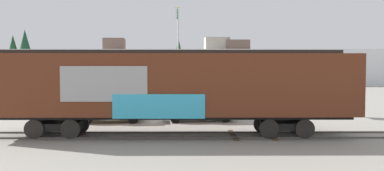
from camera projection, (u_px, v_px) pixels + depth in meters
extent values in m
plane|color=gray|center=(145.00, 136.00, 16.51)|extent=(260.00, 260.00, 0.00)
cube|color=#4C4742|center=(171.00, 138.00, 15.79)|extent=(60.00, 0.50, 0.08)
cube|color=#4C4742|center=(173.00, 132.00, 17.22)|extent=(60.00, 0.50, 0.08)
cube|color=#423323|center=(271.00, 135.00, 16.52)|extent=(0.26, 2.50, 0.07)
cube|color=#423323|center=(234.00, 135.00, 16.51)|extent=(0.26, 2.50, 0.07)
cube|color=#5B2B19|center=(172.00, 84.00, 16.40)|extent=(17.69, 3.09, 2.89)
cube|color=#2D2823|center=(172.00, 52.00, 16.34)|extent=(16.79, 0.51, 0.24)
cube|color=#999999|center=(105.00, 84.00, 14.89)|extent=(3.89, 0.06, 1.59)
cube|color=#33A5CC|center=(160.00, 106.00, 14.94)|extent=(4.15, 0.06, 1.10)
cube|color=black|center=(172.00, 116.00, 16.47)|extent=(17.33, 1.75, 0.20)
cube|color=black|center=(60.00, 126.00, 16.47)|extent=(2.11, 1.35, 0.36)
cylinder|color=black|center=(36.00, 129.00, 15.75)|extent=(0.92, 0.13, 0.92)
cylinder|color=black|center=(49.00, 124.00, 17.19)|extent=(0.92, 0.13, 0.92)
cylinder|color=black|center=(72.00, 129.00, 15.75)|extent=(0.92, 0.13, 0.92)
cylinder|color=black|center=(82.00, 124.00, 17.19)|extent=(0.92, 0.13, 0.92)
cube|color=black|center=(284.00, 125.00, 16.50)|extent=(2.11, 1.35, 0.36)
cylinder|color=black|center=(270.00, 129.00, 15.78)|extent=(0.92, 0.13, 0.92)
cylinder|color=black|center=(264.00, 124.00, 17.22)|extent=(0.92, 0.13, 0.92)
cylinder|color=black|center=(306.00, 129.00, 15.79)|extent=(0.92, 0.13, 0.92)
cylinder|color=black|center=(297.00, 124.00, 17.23)|extent=(0.92, 0.13, 0.92)
cylinder|color=silver|center=(179.00, 59.00, 27.67)|extent=(0.12, 0.12, 8.39)
sphere|color=#D8CC66|center=(179.00, 7.00, 27.49)|extent=(0.18, 0.18, 0.18)
cube|color=#14662D|center=(178.00, 13.00, 26.83)|extent=(0.10, 1.26, 0.82)
cube|color=white|center=(178.00, 12.00, 26.51)|extent=(0.08, 0.63, 0.82)
cube|color=silver|center=(184.00, 68.00, 90.70)|extent=(121.73, 31.87, 8.32)
cube|color=brown|center=(238.00, 46.00, 80.89)|extent=(5.69, 4.57, 2.52)
cube|color=#9E9384|center=(218.00, 44.00, 80.89)|extent=(6.14, 4.26, 3.17)
cube|color=brown|center=(116.00, 45.00, 80.98)|extent=(5.07, 3.54, 2.99)
cone|color=#193D23|center=(14.00, 43.00, 81.51)|extent=(1.94, 1.94, 3.88)
cone|color=#193D23|center=(26.00, 40.00, 78.69)|extent=(2.43, 2.43, 4.86)
cone|color=#193D23|center=(180.00, 45.00, 84.62)|extent=(1.62, 1.62, 3.24)
cone|color=#193D23|center=(26.00, 41.00, 82.59)|extent=(2.42, 2.42, 4.85)
cube|color=#9E8966|center=(114.00, 112.00, 21.19)|extent=(4.22, 2.22, 0.62)
cube|color=#2D333D|center=(110.00, 102.00, 21.15)|extent=(1.88, 1.80, 0.60)
cylinder|color=black|center=(137.00, 115.00, 22.20)|extent=(0.66, 0.28, 0.64)
cylinder|color=black|center=(135.00, 118.00, 20.48)|extent=(0.66, 0.28, 0.64)
cylinder|color=black|center=(94.00, 115.00, 21.93)|extent=(0.66, 0.28, 0.64)
cylinder|color=black|center=(89.00, 119.00, 20.21)|extent=(0.66, 0.28, 0.64)
cube|color=#B7BABF|center=(200.00, 110.00, 21.58)|extent=(4.74, 2.18, 0.72)
cube|color=#2D333D|center=(199.00, 100.00, 21.55)|extent=(2.52, 1.83, 0.61)
cylinder|color=black|center=(222.00, 114.00, 22.58)|extent=(0.65, 0.27, 0.64)
cylinder|color=black|center=(227.00, 117.00, 20.83)|extent=(0.65, 0.27, 0.64)
cylinder|color=black|center=(176.00, 114.00, 22.36)|extent=(0.65, 0.27, 0.64)
cylinder|color=black|center=(176.00, 118.00, 20.61)|extent=(0.65, 0.27, 0.64)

